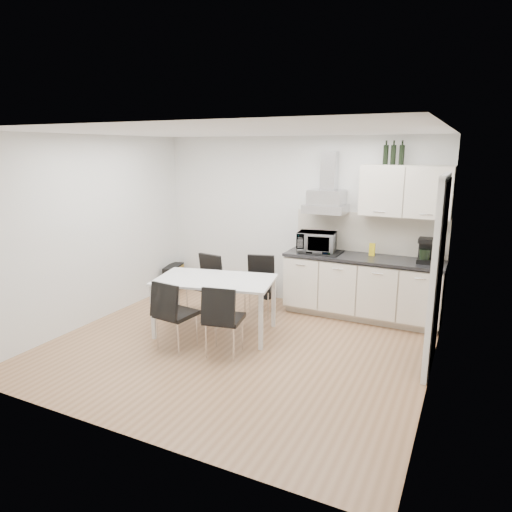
{
  "coord_description": "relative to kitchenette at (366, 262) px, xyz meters",
  "views": [
    {
      "loc": [
        2.52,
        -4.63,
        2.41
      ],
      "look_at": [
        0.1,
        0.37,
        1.1
      ],
      "focal_mm": 32.0,
      "sensor_mm": 36.0,
      "label": 1
    }
  ],
  "objects": [
    {
      "name": "ground",
      "position": [
        -1.18,
        -1.73,
        -0.83
      ],
      "size": [
        4.5,
        4.5,
        0.0
      ],
      "primitive_type": "plane",
      "color": "#A87D57",
      "rests_on": "ground"
    },
    {
      "name": "wall_back",
      "position": [
        -1.18,
        0.27,
        0.47
      ],
      "size": [
        4.5,
        0.1,
        2.6
      ],
      "primitive_type": "cube",
      "color": "white",
      "rests_on": "ground"
    },
    {
      "name": "wall_front",
      "position": [
        -1.18,
        -3.73,
        0.47
      ],
      "size": [
        4.5,
        0.1,
        2.6
      ],
      "primitive_type": "cube",
      "color": "white",
      "rests_on": "ground"
    },
    {
      "name": "wall_left",
      "position": [
        -3.43,
        -1.73,
        0.47
      ],
      "size": [
        0.1,
        4.0,
        2.6
      ],
      "primitive_type": "cube",
      "color": "white",
      "rests_on": "ground"
    },
    {
      "name": "wall_right",
      "position": [
        1.07,
        -1.73,
        0.47
      ],
      "size": [
        0.1,
        4.0,
        2.6
      ],
      "primitive_type": "cube",
      "color": "white",
      "rests_on": "ground"
    },
    {
      "name": "ceiling",
      "position": [
        -1.18,
        -1.73,
        1.77
      ],
      "size": [
        4.5,
        4.5,
        0.0
      ],
      "primitive_type": "plane",
      "color": "white",
      "rests_on": "wall_back"
    },
    {
      "name": "doorway",
      "position": [
        1.03,
        -1.18,
        0.22
      ],
      "size": [
        0.08,
        1.04,
        2.1
      ],
      "primitive_type": "cube",
      "color": "white",
      "rests_on": "ground"
    },
    {
      "name": "kitchenette",
      "position": [
        0.0,
        0.0,
        0.0
      ],
      "size": [
        2.22,
        0.64,
        2.52
      ],
      "color": "beige",
      "rests_on": "ground"
    },
    {
      "name": "dining_table",
      "position": [
        -1.65,
        -1.44,
        -0.15
      ],
      "size": [
        1.67,
        1.17,
        0.75
      ],
      "rotation": [
        0.0,
        0.0,
        0.21
      ],
      "color": "white",
      "rests_on": "ground"
    },
    {
      "name": "chair_far_left",
      "position": [
        -2.18,
        -0.91,
        -0.39
      ],
      "size": [
        0.5,
        0.55,
        0.88
      ],
      "primitive_type": null,
      "rotation": [
        0.0,
        0.0,
        3.02
      ],
      "color": "black",
      "rests_on": "ground"
    },
    {
      "name": "chair_far_right",
      "position": [
        -1.41,
        -0.6,
        -0.39
      ],
      "size": [
        0.55,
        0.6,
        0.88
      ],
      "primitive_type": null,
      "rotation": [
        0.0,
        0.0,
        3.4
      ],
      "color": "black",
      "rests_on": "ground"
    },
    {
      "name": "chair_near_left",
      "position": [
        -1.82,
        -2.07,
        -0.39
      ],
      "size": [
        0.5,
        0.55,
        0.88
      ],
      "primitive_type": null,
      "rotation": [
        0.0,
        0.0,
        -0.12
      ],
      "color": "black",
      "rests_on": "ground"
    },
    {
      "name": "chair_near_right",
      "position": [
        -1.21,
        -1.96,
        -0.39
      ],
      "size": [
        0.52,
        0.57,
        0.88
      ],
      "primitive_type": null,
      "rotation": [
        0.0,
        0.0,
        0.19
      ],
      "color": "black",
      "rests_on": "ground"
    },
    {
      "name": "guitar_amp",
      "position": [
        -3.3,
        -0.08,
        -0.61
      ],
      "size": [
        0.36,
        0.55,
        0.43
      ],
      "rotation": [
        0.0,
        0.0,
        0.28
      ],
      "color": "black",
      "rests_on": "ground"
    },
    {
      "name": "floor_speaker",
      "position": [
        -1.64,
        0.17,
        -0.68
      ],
      "size": [
        0.19,
        0.17,
        0.3
      ],
      "primitive_type": "cube",
      "rotation": [
        0.0,
        0.0,
        -0.06
      ],
      "color": "black",
      "rests_on": "ground"
    }
  ]
}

